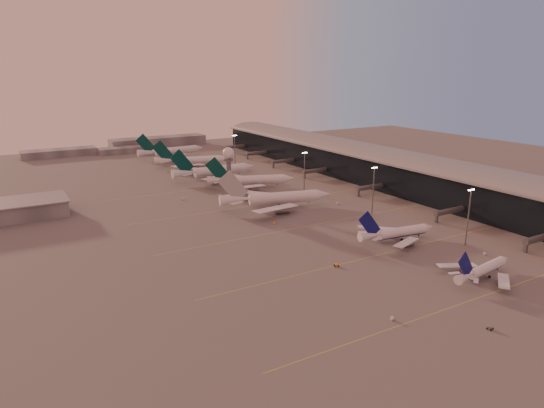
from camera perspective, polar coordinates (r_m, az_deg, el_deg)
ground at (r=181.41m, az=10.21°, el=-8.01°), size 700.00×700.00×0.00m
taxiway_markings at (r=239.88m, az=7.05°, el=-1.95°), size 180.00×185.25×0.02m
terminal at (r=326.38m, az=12.29°, el=4.41°), size 57.00×362.00×23.04m
radar_tower at (r=275.39m, az=-5.13°, el=4.89°), size 6.40×6.40×31.10m
mast_a at (r=217.38m, az=22.13°, el=-1.10°), size 3.60×0.56×25.00m
mast_b at (r=251.04m, az=11.84°, el=1.87°), size 3.60×0.56×25.00m
mast_c at (r=290.20m, az=3.84°, el=4.01°), size 3.60×0.56×25.00m
mast_d at (r=366.01m, az=-4.39°, el=6.42°), size 3.60×0.56×25.00m
distant_horizon at (r=468.94m, az=-16.24°, el=6.66°), size 165.00×37.50×9.00m
narrowbody_near at (r=189.22m, az=23.63°, el=-7.23°), size 34.25×27.17×13.42m
narrowbody_mid at (r=216.38m, az=14.52°, el=-3.44°), size 39.56×31.42×15.48m
widebody_white at (r=259.67m, az=0.55°, el=0.40°), size 60.87×48.18×21.85m
greentail_a at (r=304.02m, az=-2.43°, el=2.61°), size 53.18×42.20×20.18m
greentail_b at (r=331.74m, az=-6.72°, el=3.68°), size 61.09×49.36×22.20m
greentail_c at (r=373.78m, az=-9.26°, el=4.90°), size 56.58×45.06×21.08m
greentail_d at (r=419.72m, az=-11.69°, el=5.96°), size 59.49×47.91×21.60m
gsv_truck_a at (r=151.82m, az=14.06°, el=-12.74°), size 5.22×2.29×2.05m
gsv_tug_near at (r=155.89m, az=24.27°, el=-13.18°), size 2.50×3.52×0.92m
gsv_catering_a at (r=212.46m, az=23.78°, el=-5.05°), size 4.60×2.57×3.59m
gsv_tug_mid at (r=185.71m, az=7.59°, el=-7.15°), size 3.89×2.99×0.98m
gsv_truck_b at (r=240.25m, az=11.20°, el=-1.87°), size 5.02×3.18×1.91m
gsv_truck_c at (r=232.83m, az=0.34°, el=-2.12°), size 5.03×4.27×1.98m
gsv_catering_b at (r=268.81m, az=7.79°, el=0.45°), size 5.75×3.12×4.52m
gsv_tug_far at (r=271.87m, az=-0.49°, el=0.37°), size 2.94×3.58×0.88m
gsv_truck_d at (r=279.98m, az=-10.53°, el=0.72°), size 3.73×6.34×2.41m
gsv_tug_hangar at (r=327.53m, az=0.40°, el=3.02°), size 3.82×2.99×0.96m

